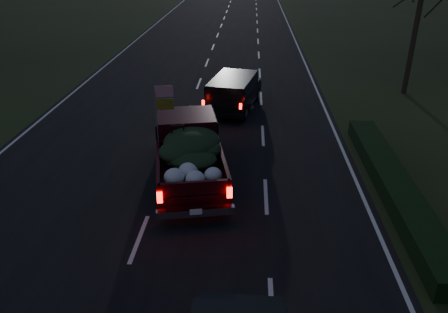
# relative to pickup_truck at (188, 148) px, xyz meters

# --- Properties ---
(ground) EXTENTS (120.00, 120.00, 0.00)m
(ground) POSITION_rel_pickup_truck_xyz_m (-0.93, -3.67, -1.12)
(ground) COLOR black
(ground) RESTS_ON ground
(road_asphalt) EXTENTS (14.00, 120.00, 0.02)m
(road_asphalt) POSITION_rel_pickup_truck_xyz_m (-0.93, -3.67, -1.11)
(road_asphalt) COLOR black
(road_asphalt) RESTS_ON ground
(hedge_row) EXTENTS (1.00, 10.00, 0.60)m
(hedge_row) POSITION_rel_pickup_truck_xyz_m (6.87, -0.67, -0.82)
(hedge_row) COLOR black
(hedge_row) RESTS_ON ground
(pickup_truck) EXTENTS (3.23, 6.02, 3.00)m
(pickup_truck) POSITION_rel_pickup_truck_xyz_m (0.00, 0.00, 0.00)
(pickup_truck) COLOR black
(pickup_truck) RESTS_ON ground
(lead_suv) EXTENTS (2.79, 4.89, 1.32)m
(lead_suv) POSITION_rel_pickup_truck_xyz_m (1.25, 7.12, -0.12)
(lead_suv) COLOR black
(lead_suv) RESTS_ON ground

